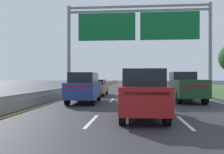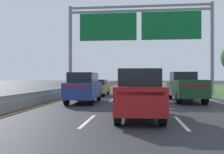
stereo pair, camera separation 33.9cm
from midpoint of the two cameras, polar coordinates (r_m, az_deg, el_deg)
The scene contains 9 objects.
ground_plane at distance 34.20m, azimuth 5.05°, elevation -3.10°, with size 220.00×220.00×0.00m, color #2B2B30.
lane_striping at distance 33.74m, azimuth 5.05°, elevation -3.13°, with size 11.96×106.00×0.01m.
median_barrier_concrete at distance 34.81m, azimuth -5.89°, elevation -2.46°, with size 0.60×110.00×0.85m.
overhead_sign_gantry at distance 25.69m, azimuth 5.72°, elevation 10.94°, with size 15.06×0.42×9.44m.
pickup_truck_darkgreen at distance 18.67m, azimuth 16.37°, elevation -2.26°, with size 2.15×5.45×2.20m.
car_gold_left_lane_sedan at distance 23.88m, azimuth -4.00°, elevation -2.41°, with size 1.88×4.43×1.57m.
car_blue_left_lane_suv at distance 17.01m, azimuth -7.12°, elevation -2.39°, with size 2.00×4.74×2.11m.
car_red_centre_lane_suv at distance 10.58m, azimuth 6.16°, elevation -3.76°, with size 2.02×4.75×2.11m.
car_black_right_lane_sedan at distance 45.93m, azimuth 9.53°, elevation -1.32°, with size 1.95×4.45×1.57m.
Camera 1 is at (-0.17, 0.83, 1.77)m, focal length 38.69 mm.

